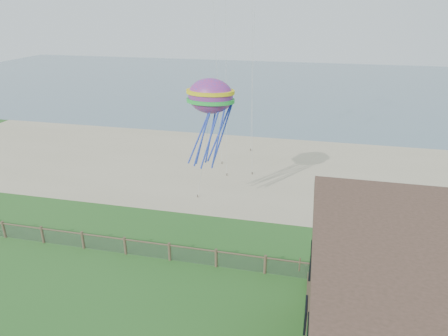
{
  "coord_description": "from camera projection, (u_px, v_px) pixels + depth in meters",
  "views": [
    {
      "loc": [
        4.95,
        -13.74,
        14.99
      ],
      "look_at": [
        0.04,
        8.0,
        5.76
      ],
      "focal_mm": 32.0,
      "sensor_mm": 36.0,
      "label": 1
    }
  ],
  "objects": [
    {
      "name": "ocean",
      "position": [
        289.0,
        85.0,
        78.6
      ],
      "size": [
        160.0,
        68.0,
        0.02
      ],
      "primitive_type": "cube",
      "color": "slate",
      "rests_on": "ground"
    },
    {
      "name": "chainlink_fence",
      "position": [
        216.0,
        259.0,
        24.32
      ],
      "size": [
        36.2,
        0.2,
        1.25
      ],
      "primitive_type": null,
      "color": "#4A3529",
      "rests_on": "ground"
    },
    {
      "name": "sand_beach",
      "position": [
        255.0,
        169.0,
        38.95
      ],
      "size": [
        72.0,
        20.0,
        0.02
      ],
      "primitive_type": "cube",
      "color": "tan",
      "rests_on": "ground"
    },
    {
      "name": "picnic_table",
      "position": [
        347.0,
        290.0,
        21.92
      ],
      "size": [
        2.17,
        1.94,
        0.75
      ],
      "primitive_type": null,
      "rotation": [
        0.0,
        0.0,
        -0.4
      ],
      "color": "brown",
      "rests_on": "ground"
    },
    {
      "name": "octopus_kite",
      "position": [
        211.0,
        121.0,
        27.3
      ],
      "size": [
        3.59,
        2.76,
        6.8
      ],
      "primitive_type": null,
      "rotation": [
        0.0,
        0.0,
        0.14
      ],
      "color": "#F52635"
    }
  ]
}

